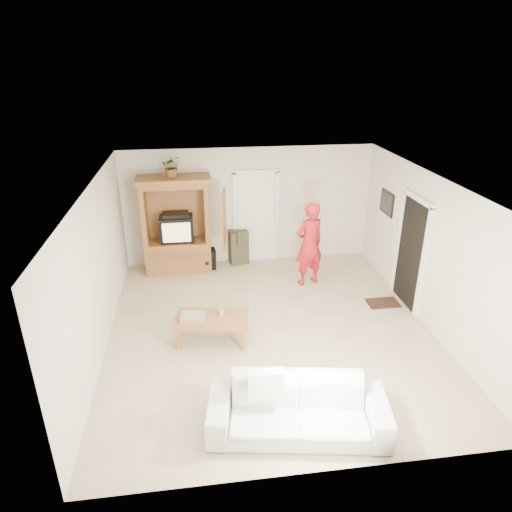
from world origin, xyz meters
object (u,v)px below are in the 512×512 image
at_px(man, 309,244).
at_px(sofa, 298,409).
at_px(coffee_table, 212,321).
at_px(armoire, 178,231).

height_order(man, sofa, man).
height_order(sofa, coffee_table, sofa).
distance_m(armoire, sofa, 5.25).
bearing_deg(sofa, coffee_table, 124.00).
xyz_separation_m(man, coffee_table, (-2.08, -1.84, -0.49)).
relative_size(armoire, sofa, 0.93).
distance_m(armoire, coffee_table, 2.96).
distance_m(man, coffee_table, 2.82).
bearing_deg(man, coffee_table, 20.46).
height_order(man, coffee_table, man).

